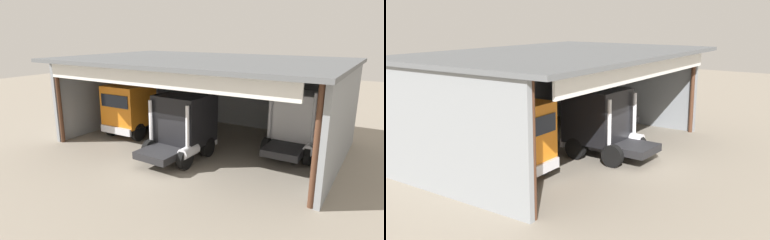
# 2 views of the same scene
# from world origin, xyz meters

# --- Properties ---
(ground_plane) EXTENTS (80.00, 80.00, 0.00)m
(ground_plane) POSITION_xyz_m (0.00, 0.00, 0.00)
(ground_plane) COLOR gray
(ground_plane) RESTS_ON ground
(workshop_shed) EXTENTS (15.74, 10.52, 5.07)m
(workshop_shed) POSITION_xyz_m (0.00, 5.50, 3.59)
(workshop_shed) COLOR gray
(workshop_shed) RESTS_ON ground
(truck_orange_center_right_bay) EXTENTS (2.71, 4.60, 3.33)m
(truck_orange_center_right_bay) POSITION_xyz_m (-4.72, 3.49, 1.78)
(truck_orange_center_right_bay) COLOR orange
(truck_orange_center_right_bay) RESTS_ON ground
(truck_black_yard_outside) EXTENTS (2.77, 4.52, 3.35)m
(truck_black_yard_outside) POSITION_xyz_m (0.21, 2.08, 1.80)
(truck_black_yard_outside) COLOR black
(truck_black_yard_outside) RESTS_ON ground
(truck_white_right_bay) EXTENTS (2.67, 4.25, 3.61)m
(truck_white_right_bay) POSITION_xyz_m (5.13, 5.73, 1.76)
(truck_white_right_bay) COLOR white
(truck_white_right_bay) RESTS_ON ground
(oil_drum) EXTENTS (0.58, 0.58, 0.85)m
(oil_drum) POSITION_xyz_m (-6.64, 8.50, 0.43)
(oil_drum) COLOR #B21E19
(oil_drum) RESTS_ON ground
(tool_cart) EXTENTS (0.90, 0.60, 1.00)m
(tool_cart) POSITION_xyz_m (-2.44, 8.63, 0.50)
(tool_cart) COLOR #1E59A5
(tool_cart) RESTS_ON ground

